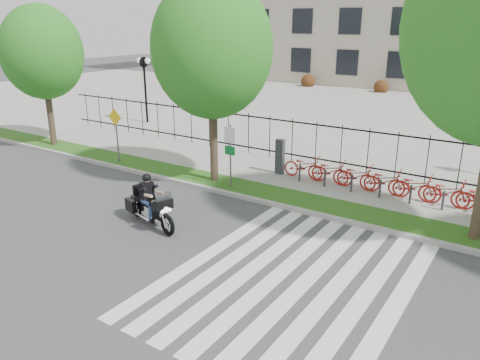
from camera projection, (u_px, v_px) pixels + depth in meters
The scene contains 14 objects.
ground at pixel (155, 234), 14.74m from camera, with size 120.00×120.00×0.00m, color #37383A.
curb at pixel (229, 194), 17.95m from camera, with size 60.00×0.20×0.15m, color #9B9992.
grass_verge at pixel (242, 188), 18.62m from camera, with size 60.00×1.50×0.15m, color #245014.
sidewalk at pixel (273, 172), 20.59m from camera, with size 60.00×3.50×0.15m, color gray.
plaza at pixel (391, 111), 34.43m from camera, with size 80.00×34.00×0.10m, color gray.
crosswalk_stripes at pixel (292, 278), 12.21m from camera, with size 5.70×8.00×0.01m, color silver, non-canonical shape.
iron_fence at pixel (292, 140), 21.62m from camera, with size 30.00×0.06×2.00m, color black, non-canonical shape.
lamp_post_left at pixel (144, 74), 29.44m from camera, with size 1.06×0.70×4.25m.
street_tree_0 at pixel (42, 53), 23.31m from camera, with size 4.05×4.05×7.05m.
street_tree_1 at pixel (212, 49), 17.60m from camera, with size 4.63×4.63×7.89m.
bike_share_station at pixel (413, 186), 17.06m from camera, with size 11.13×0.87×1.50m.
sign_pole_regulatory at pixel (230, 148), 17.93m from camera, with size 0.50×0.09×2.50m.
sign_pole_warning at pixel (116, 128), 21.24m from camera, with size 0.78×0.09×2.49m.
motorcycle_rider at pixel (151, 205), 15.18m from camera, with size 2.64×1.23×2.09m.
Camera 1 is at (9.63, -9.68, 6.39)m, focal length 35.00 mm.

